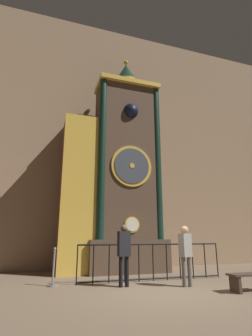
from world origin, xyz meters
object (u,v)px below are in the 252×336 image
Objects in this scene: visitor_far at (185,249)px; clock_tower at (116,173)px; visitor_near at (124,249)px; stanchion_post at (53,273)px; visitor_bench at (250,279)px.

clock_tower is at bearing 89.86° from visitor_far.
clock_tower is 5.69× the size of visitor_near.
visitor_far is at bearing -19.39° from stanchion_post.
clock_tower is at bearing 76.28° from visitor_near.
stanchion_post is (-1.87, 0.74, -0.67)m from visitor_near.
visitor_bench is at bearing -31.92° from visitor_near.
visitor_near is at bearing 150.67° from visitor_bench.
clock_tower is at bearing 42.00° from stanchion_post.
visitor_near reaches higher than visitor_bench.
visitor_near is at bearing 145.10° from visitor_far.
visitor_far is at bearing -19.53° from visitor_near.
visitor_near is 1.02× the size of visitor_far.
visitor_far is at bearing 136.95° from visitor_bench.
stanchion_post is at bearing 155.88° from visitor_near.
visitor_bench is (1.17, -1.09, -0.69)m from visitor_far.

